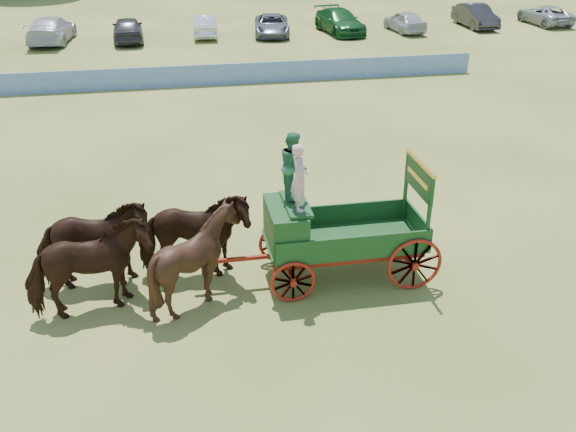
{
  "coord_description": "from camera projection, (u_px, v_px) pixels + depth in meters",
  "views": [
    {
      "loc": [
        -3.85,
        -14.09,
        8.77
      ],
      "look_at": [
        -1.15,
        0.38,
        1.3
      ],
      "focal_mm": 40.0,
      "sensor_mm": 36.0,
      "label": 1
    }
  ],
  "objects": [
    {
      "name": "horse_wheel_left",
      "position": [
        196.0,
        259.0,
        14.8
      ],
      "size": [
        2.33,
        2.12,
        2.36
      ],
      "primitive_type": "imported",
      "rotation": [
        0.0,
        0.0,
        1.46
      ],
      "color": "black",
      "rests_on": "ground"
    },
    {
      "name": "horse_lead_right",
      "position": [
        93.0,
        246.0,
        15.37
      ],
      "size": [
        2.79,
        1.28,
        2.35
      ],
      "primitive_type": "imported",
      "rotation": [
        0.0,
        0.0,
        1.57
      ],
      "color": "black",
      "rests_on": "ground"
    },
    {
      "name": "farm_dray",
      "position": [
        316.0,
        218.0,
        15.56
      ],
      "size": [
        6.0,
        2.0,
        3.79
      ],
      "color": "maroon",
      "rests_on": "ground"
    },
    {
      "name": "horse_wheel_right",
      "position": [
        194.0,
        237.0,
        15.77
      ],
      "size": [
        2.85,
        1.42,
        2.35
      ],
      "primitive_type": "imported",
      "rotation": [
        0.0,
        0.0,
        1.52
      ],
      "color": "black",
      "rests_on": "ground"
    },
    {
      "name": "ground",
      "position": [
        333.0,
        262.0,
        16.95
      ],
      "size": [
        160.0,
        160.0,
        0.0
      ],
      "primitive_type": "plane",
      "color": "#A48F4A",
      "rests_on": "ground"
    },
    {
      "name": "parked_cars",
      "position": [
        197.0,
        27.0,
        42.43
      ],
      "size": [
        51.73,
        6.98,
        1.65
      ],
      "color": "silver",
      "rests_on": "ground"
    },
    {
      "name": "sponsor_banner",
      "position": [
        227.0,
        74.0,
        32.33
      ],
      "size": [
        26.0,
        0.08,
        1.05
      ],
      "primitive_type": "cube",
      "color": "#1C4A9C",
      "rests_on": "ground"
    },
    {
      "name": "horse_lead_left",
      "position": [
        89.0,
        269.0,
        14.41
      ],
      "size": [
        3.01,
        1.89,
        2.35
      ],
      "primitive_type": "imported",
      "rotation": [
        0.0,
        0.0,
        1.81
      ],
      "color": "black",
      "rests_on": "ground"
    }
  ]
}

